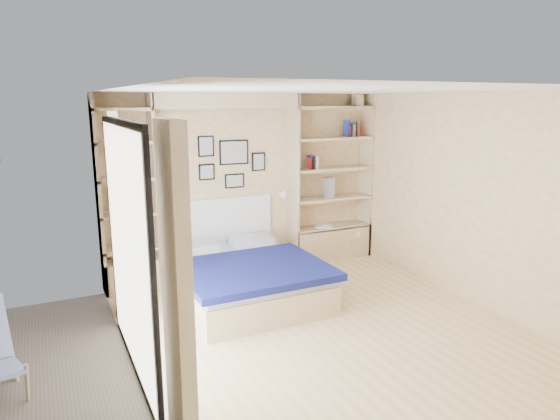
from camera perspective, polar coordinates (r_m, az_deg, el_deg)
name	(u,v)px	position (r m, az deg, el deg)	size (l,w,h in m)	color
ground	(323,328)	(5.55, 4.94, -13.30)	(4.50, 4.50, 0.00)	#DFC27F
room_shell	(237,207)	(6.35, -4.93, 0.31)	(4.50, 4.50, 4.50)	#E1BC82
bed	(243,276)	(6.25, -4.24, -7.57)	(1.69, 2.10, 1.07)	tan
photo_gallery	(213,160)	(6.89, -7.63, 5.65)	(1.48, 0.02, 0.82)	black
reading_lamps	(230,198)	(6.81, -5.71, 1.33)	(1.92, 0.12, 0.15)	silver
shelf_decor	(320,149)	(7.39, 4.56, 6.92)	(3.59, 0.23, 2.03)	#A51E1E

